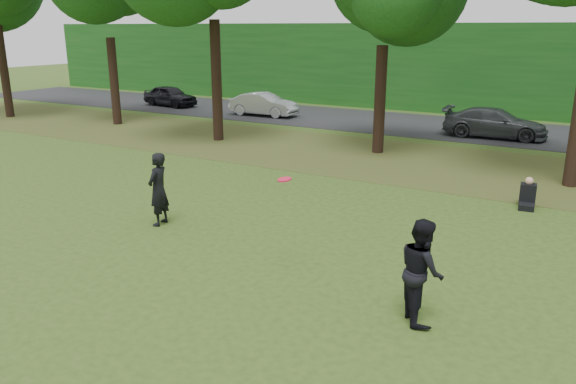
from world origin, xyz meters
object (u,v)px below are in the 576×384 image
(frisbee, at_px, (284,179))
(seated_person, at_px, (527,196))
(player_left, at_px, (158,189))
(player_right, at_px, (421,271))

(frisbee, xyz_separation_m, seated_person, (3.53, 7.23, -1.69))
(player_left, height_order, player_right, player_left)
(seated_person, bearing_deg, player_right, -102.18)
(frisbee, bearing_deg, seated_person, 64.01)
(player_right, relative_size, seated_person, 2.17)
(frisbee, height_order, seated_person, frisbee)
(seated_person, bearing_deg, player_left, -148.69)
(player_left, xyz_separation_m, seated_person, (7.78, 6.15, -0.61))
(player_left, distance_m, player_right, 7.24)
(player_left, height_order, seated_person, player_left)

